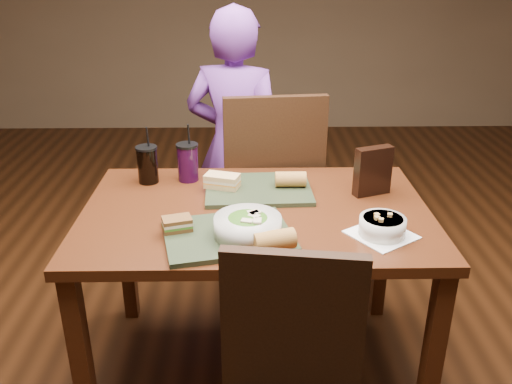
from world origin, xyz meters
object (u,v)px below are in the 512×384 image
tray_near (228,235)px  dining_table (256,230)px  sandwich_near (177,224)px  salad_bowl (248,225)px  cup_cola (148,164)px  baguette_far (291,179)px  sandwich_far (222,181)px  chip_bag (373,171)px  chair_far (273,187)px  baguette_near (274,240)px  tray_far (258,189)px  soup_bowl (382,226)px  cup_berry (188,162)px  diner (236,149)px

tray_near → dining_table: bearing=65.9°
sandwich_near → tray_near: bearing=-8.2°
salad_bowl → cup_cola: cup_cola is taller
dining_table → baguette_far: (0.14, 0.17, 0.14)m
sandwich_far → chip_bag: chip_bag is taller
dining_table → chip_bag: size_ratio=6.67×
chair_far → cup_cola: bearing=-150.4°
baguette_near → chip_bag: (0.41, 0.47, 0.05)m
sandwich_far → cup_cola: 0.33m
tray_far → chip_bag: (0.45, -0.03, 0.09)m
tray_near → soup_bowl: (0.52, 0.01, 0.03)m
dining_table → sandwich_near: 0.36m
chair_far → tray_near: 0.84m
dining_table → chip_bag: chip_bag is taller
sandwich_near → cup_cola: size_ratio=0.46×
tray_far → baguette_near: bearing=-85.5°
dining_table → cup_cola: bearing=148.7°
sandwich_far → baguette_far: (0.27, 0.00, 0.00)m
dining_table → tray_far: (0.01, 0.17, 0.10)m
sandwich_far → cup_berry: (-0.15, 0.12, 0.04)m
soup_bowl → baguette_far: baguette_far is taller
tray_near → baguette_near: bearing=-37.5°
diner → baguette_far: 0.68m
diner → tray_far: (0.10, -0.64, 0.05)m
tray_near → sandwich_far: (-0.03, 0.39, 0.04)m
chair_far → soup_bowl: 0.88m
salad_bowl → chip_bag: 0.62m
diner → baguette_near: (0.14, -1.14, 0.09)m
sandwich_near → chip_bag: size_ratio=0.57×
diner → soup_bowl: diner is taller
dining_table → baguette_far: bearing=50.7°
diner → soup_bowl: (0.51, -1.02, 0.08)m
dining_table → chair_far: chair_far is taller
tray_far → baguette_far: 0.14m
chair_far → salad_bowl: size_ratio=4.73×
cup_cola → chip_bag: (0.91, -0.14, 0.02)m
baguette_near → tray_far: bearing=94.5°
soup_bowl → tray_near: bearing=-179.2°
chip_bag → sandwich_far: bearing=155.8°
salad_bowl → cup_cola: 0.66m
baguette_far → cup_cola: bearing=170.5°
soup_bowl → sandwich_near: (-0.69, 0.02, 0.01)m
baguette_far → chair_far: bearing=96.8°
chair_far → cup_berry: 0.53m
chair_far → tray_near: bearing=-103.6°
sandwich_far → baguette_far: baguette_far is taller
sandwich_near → cup_berry: size_ratio=0.45×
baguette_far → cup_cola: size_ratio=0.51×
tray_near → baguette_far: 0.46m
chair_far → baguette_far: bearing=-83.2°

